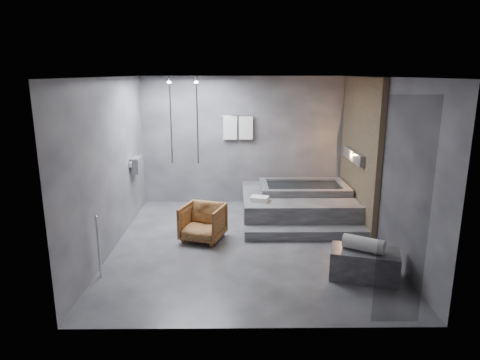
{
  "coord_description": "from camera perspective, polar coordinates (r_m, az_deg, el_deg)",
  "views": [
    {
      "loc": [
        -0.2,
        -6.86,
        2.86
      ],
      "look_at": [
        -0.13,
        0.3,
        1.06
      ],
      "focal_mm": 32.0,
      "sensor_mm": 36.0,
      "label": 1
    }
  ],
  "objects": [
    {
      "name": "concrete_bench",
      "position": [
        6.46,
        16.22,
        -10.74
      ],
      "size": [
        1.05,
        0.76,
        0.42
      ],
      "primitive_type": "cube",
      "rotation": [
        0.0,
        0.0,
        -0.28
      ],
      "color": "#2F2F32",
      "rests_on": "ground"
    },
    {
      "name": "deck_towel",
      "position": [
        8.11,
        2.62,
        -2.52
      ],
      "size": [
        0.38,
        0.32,
        0.09
      ],
      "primitive_type": "cube",
      "rotation": [
        0.0,
        0.0,
        -0.29
      ],
      "color": "white",
      "rests_on": "tub_deck"
    },
    {
      "name": "tub_deck",
      "position": [
        8.8,
        7.62,
        -3.29
      ],
      "size": [
        2.2,
        2.0,
        0.5
      ],
      "primitive_type": "cube",
      "color": "#37373A",
      "rests_on": "ground"
    },
    {
      "name": "tub_step",
      "position": [
        7.75,
        8.8,
        -7.02
      ],
      "size": [
        2.2,
        0.36,
        0.18
      ],
      "primitive_type": "cube",
      "color": "#37373A",
      "rests_on": "ground"
    },
    {
      "name": "room",
      "position": [
        7.22,
        4.17,
        5.05
      ],
      "size": [
        5.0,
        5.04,
        2.82
      ],
      "color": "#313134",
      "rests_on": "ground"
    },
    {
      "name": "driftwood_chair",
      "position": [
        7.54,
        -4.97,
        -5.65
      ],
      "size": [
        0.87,
        0.88,
        0.64
      ],
      "primitive_type": "imported",
      "rotation": [
        0.0,
        0.0,
        -0.32
      ],
      "color": "#4B2A12",
      "rests_on": "ground"
    },
    {
      "name": "rolled_towel",
      "position": [
        6.32,
        16.15,
        -8.2
      ],
      "size": [
        0.6,
        0.47,
        0.21
      ],
      "primitive_type": "cylinder",
      "rotation": [
        0.0,
        1.57,
        -0.55
      ],
      "color": "silver",
      "rests_on": "concrete_bench"
    }
  ]
}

